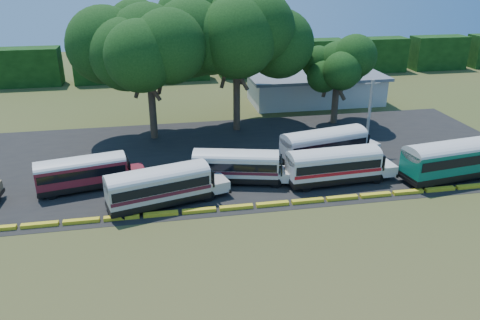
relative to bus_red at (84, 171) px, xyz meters
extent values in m
plane|color=#344C19|center=(10.81, -6.99, -1.73)|extent=(160.00, 160.00, 0.00)
cube|color=black|center=(11.81, 5.01, -1.72)|extent=(64.00, 24.00, 0.02)
cube|color=yellow|center=(-2.69, -5.99, -1.58)|extent=(2.70, 0.45, 0.30)
cube|color=yellow|center=(0.31, -5.99, -1.58)|extent=(2.70, 0.45, 0.30)
cube|color=yellow|center=(3.31, -5.99, -1.58)|extent=(2.70, 0.45, 0.30)
cube|color=yellow|center=(6.31, -5.99, -1.58)|extent=(2.70, 0.45, 0.30)
cube|color=yellow|center=(9.31, -5.99, -1.58)|extent=(2.70, 0.45, 0.30)
cube|color=yellow|center=(12.31, -5.99, -1.58)|extent=(2.70, 0.45, 0.30)
cube|color=yellow|center=(15.31, -5.99, -1.58)|extent=(2.70, 0.45, 0.30)
cube|color=yellow|center=(18.31, -5.99, -1.58)|extent=(2.70, 0.45, 0.30)
cube|color=yellow|center=(21.31, -5.99, -1.58)|extent=(2.70, 0.45, 0.30)
cube|color=yellow|center=(24.31, -5.99, -1.58)|extent=(2.70, 0.45, 0.30)
cube|color=yellow|center=(27.31, -5.99, -1.58)|extent=(2.70, 0.45, 0.30)
cube|color=yellow|center=(30.31, -5.99, -1.58)|extent=(2.70, 0.45, 0.30)
cube|color=yellow|center=(33.31, -5.99, -1.58)|extent=(2.70, 0.45, 0.30)
cube|color=beige|center=(28.81, 23.01, 0.07)|extent=(18.00, 8.00, 3.60)
cube|color=#5B5F63|center=(28.81, 23.01, 2.07)|extent=(19.00, 9.00, 0.40)
cube|color=black|center=(-13.19, 41.01, 1.27)|extent=(10.00, 4.00, 6.00)
cube|color=black|center=(-1.19, 41.01, 1.27)|extent=(10.00, 4.00, 6.00)
cube|color=black|center=(10.81, 41.01, 1.27)|extent=(10.00, 4.00, 6.00)
cube|color=black|center=(22.81, 41.01, 1.27)|extent=(10.00, 4.00, 6.00)
cube|color=black|center=(34.81, 41.01, 1.27)|extent=(10.00, 4.00, 6.00)
cube|color=black|center=(46.81, 41.01, 1.27)|extent=(10.00, 4.00, 6.00)
cube|color=black|center=(58.81, 41.01, 1.27)|extent=(10.00, 4.00, 6.00)
cylinder|color=black|center=(3.47, -0.26, -1.27)|extent=(0.94, 0.44, 0.91)
cylinder|color=black|center=(3.07, 1.64, -1.27)|extent=(0.94, 0.44, 0.91)
cylinder|color=black|center=(-2.59, -1.54, -1.27)|extent=(0.94, 0.44, 0.91)
cylinder|color=black|center=(-2.99, 0.37, -1.27)|extent=(0.94, 0.44, 0.91)
cube|color=black|center=(-0.21, -0.04, -1.14)|extent=(7.78, 3.77, 0.50)
cube|color=maroon|center=(-0.21, -0.04, -0.06)|extent=(7.78, 3.77, 1.67)
cube|color=black|center=(-0.21, -0.04, 0.14)|extent=(7.50, 3.76, 0.70)
ellipsoid|color=silver|center=(-0.21, -0.04, 0.77)|extent=(7.78, 3.77, 1.02)
cube|color=maroon|center=(4.25, 0.89, -0.86)|extent=(2.02, 2.30, 0.87)
cube|color=black|center=(3.69, 0.78, 0.02)|extent=(0.57, 2.08, 1.25)
cube|color=black|center=(5.00, 1.05, -1.23)|extent=(0.62, 2.22, 0.27)
cube|color=black|center=(-3.82, -0.80, -1.23)|extent=(0.62, 2.22, 0.27)
cylinder|color=black|center=(10.28, -4.28, -1.23)|extent=(1.04, 0.53, 1.00)
cylinder|color=black|center=(9.73, -2.22, -1.23)|extent=(1.04, 0.53, 1.00)
cylinder|color=black|center=(3.72, -6.03, -1.23)|extent=(1.04, 0.53, 1.00)
cylinder|color=black|center=(3.18, -3.96, -1.23)|extent=(1.04, 0.53, 1.00)
cube|color=black|center=(6.24, -4.25, -1.08)|extent=(8.54, 4.51, 0.55)
cube|color=beige|center=(6.24, -4.25, 0.10)|extent=(8.54, 4.51, 1.82)
cube|color=black|center=(6.24, -4.25, 0.32)|extent=(8.24, 4.48, 0.77)
cube|color=#501421|center=(6.24, -4.25, -0.27)|extent=(8.47, 4.53, 0.30)
ellipsoid|color=silver|center=(6.24, -4.25, 1.01)|extent=(8.54, 4.51, 1.12)
cube|color=beige|center=(11.06, -2.97, -0.78)|extent=(2.30, 2.58, 0.95)
cube|color=black|center=(10.46, -3.13, 0.19)|extent=(0.73, 2.25, 1.37)
cube|color=black|center=(11.88, -2.75, -1.18)|extent=(0.80, 2.41, 0.30)
cube|color=black|center=(2.34, -5.29, -1.18)|extent=(0.80, 2.41, 0.30)
cylinder|color=black|center=(16.43, -2.81, -1.27)|extent=(0.96, 0.47, 0.92)
cylinder|color=black|center=(16.91, -0.90, -1.27)|extent=(0.96, 0.47, 0.92)
cylinder|color=black|center=(10.34, -1.30, -1.27)|extent=(0.96, 0.47, 0.92)
cylinder|color=black|center=(10.81, 0.61, -1.27)|extent=(0.96, 0.47, 0.92)
cube|color=black|center=(13.17, -0.99, -1.13)|extent=(7.90, 4.06, 0.51)
cube|color=silver|center=(13.17, -0.99, -0.04)|extent=(7.90, 4.06, 1.69)
cube|color=black|center=(13.17, -0.99, 0.17)|extent=(7.62, 4.04, 0.71)
cube|color=#531521|center=(13.17, -0.99, -0.37)|extent=(7.84, 4.08, 0.28)
ellipsoid|color=silver|center=(13.17, -0.99, 0.81)|extent=(7.90, 4.06, 1.04)
cube|color=silver|center=(17.66, -2.10, -0.85)|extent=(2.10, 2.37, 0.88)
cube|color=black|center=(17.09, -1.96, 0.05)|extent=(0.65, 2.09, 1.27)
cube|color=black|center=(18.42, -2.29, -1.22)|extent=(0.71, 2.24, 0.28)
cube|color=black|center=(9.55, -0.09, -1.22)|extent=(0.71, 2.24, 0.28)
cylinder|color=black|center=(25.58, -3.62, -1.23)|extent=(1.02, 0.34, 1.00)
cylinder|color=black|center=(25.45, -1.48, -1.23)|extent=(1.02, 0.34, 1.00)
cylinder|color=black|center=(18.79, -4.03, -1.23)|extent=(1.02, 0.34, 1.00)
cylinder|color=black|center=(18.66, -1.89, -1.23)|extent=(1.02, 0.34, 1.00)
cube|color=black|center=(21.62, -2.79, -1.08)|extent=(8.34, 2.99, 0.55)
cube|color=silver|center=(21.62, -2.79, 0.11)|extent=(8.34, 2.99, 1.83)
cube|color=black|center=(21.62, -2.79, 0.33)|extent=(8.02, 3.03, 0.77)
cube|color=#B0111A|center=(21.62, -2.79, -0.26)|extent=(8.26, 3.03, 0.30)
ellipsoid|color=silver|center=(21.62, -2.79, 1.02)|extent=(8.34, 2.99, 1.13)
cube|color=silver|center=(26.61, -2.48, -0.78)|extent=(1.93, 2.31, 0.95)
cube|color=black|center=(25.98, -2.52, 0.20)|extent=(0.29, 2.31, 1.37)
cube|color=black|center=(27.46, -2.43, -1.18)|extent=(0.33, 2.46, 0.30)
cube|color=black|center=(17.58, -3.03, -1.18)|extent=(0.33, 2.46, 0.30)
cylinder|color=black|center=(26.57, 1.69, -1.21)|extent=(1.07, 0.50, 1.03)
cylinder|color=black|center=(26.12, 3.85, -1.21)|extent=(1.07, 0.50, 1.03)
cylinder|color=black|center=(19.72, 0.23, -1.21)|extent=(1.07, 0.50, 1.03)
cylinder|color=black|center=(19.26, 2.39, -1.21)|extent=(1.07, 0.50, 1.03)
cube|color=black|center=(22.41, 1.93, -1.06)|extent=(8.80, 4.28, 0.57)
cube|color=beige|center=(22.41, 1.93, 0.16)|extent=(8.80, 4.28, 1.89)
cube|color=black|center=(22.41, 1.93, 0.39)|extent=(8.48, 4.27, 0.79)
cube|color=navy|center=(22.41, 1.93, -0.22)|extent=(8.73, 4.30, 0.31)
ellipsoid|color=silver|center=(22.41, 1.93, 1.10)|extent=(8.80, 4.28, 1.16)
cube|color=beige|center=(27.45, 3.00, -0.75)|extent=(2.29, 2.60, 0.98)
cube|color=black|center=(26.82, 2.87, 0.26)|extent=(0.64, 2.35, 1.41)
cube|color=black|center=(28.31, 3.19, -1.16)|extent=(0.71, 2.51, 0.31)
cube|color=black|center=(18.33, 1.07, -1.16)|extent=(0.71, 2.51, 0.31)
cylinder|color=black|center=(36.55, -2.24, -1.18)|extent=(1.14, 0.46, 1.11)
cylinder|color=black|center=(29.39, -5.61, -1.18)|extent=(1.14, 0.46, 1.11)
cylinder|color=black|center=(29.07, -3.26, -1.18)|extent=(1.14, 0.46, 1.11)
cube|color=black|center=(32.42, -4.00, -1.01)|extent=(9.39, 3.98, 0.61)
cube|color=#09684D|center=(32.42, -4.00, 0.31)|extent=(9.39, 3.98, 2.03)
cube|color=black|center=(32.42, -4.00, 0.55)|extent=(9.04, 4.00, 0.85)
ellipsoid|color=silver|center=(32.42, -4.00, 1.32)|extent=(9.39, 3.98, 1.25)
cube|color=black|center=(27.97, -4.61, -1.12)|extent=(0.57, 2.72, 0.33)
cylinder|color=#3B281D|center=(6.11, 12.26, 1.87)|extent=(0.80, 0.80, 7.19)
cylinder|color=#3B281D|center=(7.33, 12.70, 4.95)|extent=(1.31, 2.62, 4.11)
cylinder|color=#3B281D|center=(5.12, 13.10, 4.95)|extent=(2.03, 2.30, 4.11)
cylinder|color=#3B281D|center=(5.89, 10.98, 4.95)|extent=(2.67, 0.89, 4.11)
ellipsoid|color=black|center=(6.11, 12.26, 8.79)|extent=(11.46, 11.46, 8.40)
cylinder|color=#3B281D|center=(15.81, 13.40, 2.19)|extent=(0.80, 0.80, 7.84)
cylinder|color=#3B281D|center=(17.03, 13.84, 5.55)|extent=(1.38, 2.81, 4.46)
cylinder|color=#3B281D|center=(14.82, 14.23, 5.55)|extent=(2.16, 2.45, 4.46)
cylinder|color=#3B281D|center=(15.59, 12.12, 5.55)|extent=(2.86, 0.92, 4.46)
ellipsoid|color=black|center=(15.81, 13.40, 9.69)|extent=(12.24, 12.24, 8.97)
cylinder|color=#3B281D|center=(28.11, 13.72, 0.78)|extent=(0.80, 0.80, 5.02)
cylinder|color=#3B281D|center=(29.34, 14.16, 2.93)|extent=(1.08, 1.98, 2.94)
cylinder|color=#3B281D|center=(27.12, 14.56, 2.93)|extent=(1.59, 1.78, 2.94)
cylinder|color=#3B281D|center=(27.89, 12.44, 2.93)|extent=(2.00, 0.77, 2.94)
ellipsoid|color=black|center=(28.11, 13.72, 5.76)|extent=(6.82, 6.82, 5.00)
cylinder|color=gray|center=(28.01, 4.17, 2.06)|extent=(0.30, 0.30, 7.58)
cube|color=gray|center=(28.01, 4.17, 5.47)|extent=(1.60, 0.12, 0.12)
camera|label=1|loc=(6.56, -38.68, 16.51)|focal=35.00mm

